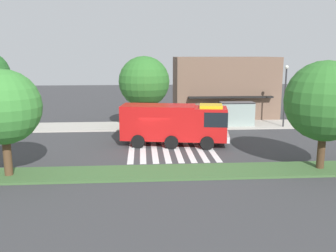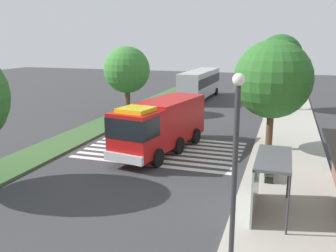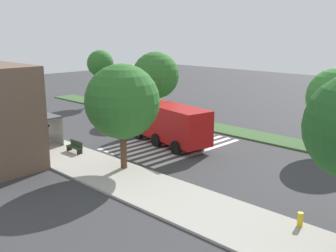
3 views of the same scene
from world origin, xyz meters
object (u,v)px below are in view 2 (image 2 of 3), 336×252
(transit_bus, at_px, (200,82))
(street_lamp, at_px, (235,161))
(fire_truck, at_px, (159,124))
(median_tree_far_west, at_px, (127,70))
(bus_stop_shelter, at_px, (265,172))
(fire_hydrant, at_px, (270,110))
(sidewalk_tree_west, at_px, (273,79))
(bench_near_shelter, at_px, (269,170))
(sidewalk_tree_far_west, at_px, (280,57))
(parked_car_west, at_px, (261,91))

(transit_bus, bearing_deg, street_lamp, -163.90)
(fire_truck, relative_size, median_tree_far_west, 1.40)
(bus_stop_shelter, height_order, fire_hydrant, bus_stop_shelter)
(sidewalk_tree_west, bearing_deg, median_tree_far_west, -121.24)
(fire_truck, xyz_separation_m, sidewalk_tree_west, (-2.66, 6.84, 2.84))
(transit_bus, bearing_deg, bench_near_shelter, -157.85)
(fire_truck, xyz_separation_m, bench_near_shelter, (2.94, 7.13, -1.35))
(sidewalk_tree_far_west, height_order, fire_hydrant, sidewalk_tree_far_west)
(sidewalk_tree_far_west, distance_m, sidewalk_tree_west, 15.17)
(median_tree_far_west, bearing_deg, bus_stop_shelter, 38.34)
(bench_near_shelter, bearing_deg, sidewalk_tree_west, -177.01)
(fire_hydrant, bearing_deg, sidewalk_tree_far_west, 168.29)
(sidewalk_tree_far_west, relative_size, fire_hydrant, 10.98)
(sidewalk_tree_west, relative_size, fire_hydrant, 10.24)
(transit_bus, distance_m, fire_hydrant, 11.54)
(fire_hydrant, bearing_deg, bench_near_shelter, 2.47)
(street_lamp, relative_size, fire_hydrant, 8.91)
(fire_truck, xyz_separation_m, street_lamp, (11.60, 6.44, 1.88))
(bench_near_shelter, xyz_separation_m, fire_hydrant, (-18.34, -0.79, -0.10))
(bench_near_shelter, bearing_deg, bus_stop_shelter, -0.43)
(transit_bus, height_order, bench_near_shelter, transit_bus)
(parked_car_west, relative_size, transit_bus, 0.39)
(bus_stop_shelter, xyz_separation_m, sidewalk_tree_far_west, (-24.75, -0.26, 3.64))
(parked_car_west, relative_size, sidewalk_tree_far_west, 0.57)
(bus_stop_shelter, xyz_separation_m, street_lamp, (4.65, -0.66, 1.93))
(parked_car_west, height_order, sidewalk_tree_far_west, sidewalk_tree_far_west)
(bus_stop_shelter, xyz_separation_m, sidewalk_tree_west, (-9.60, -0.26, 2.89))
(bus_stop_shelter, height_order, sidewalk_tree_far_west, sidewalk_tree_far_west)
(bus_stop_shelter, height_order, sidewalk_tree_west, sidewalk_tree_west)
(street_lamp, xyz_separation_m, sidewalk_tree_west, (-14.26, 0.40, 0.96))
(median_tree_far_west, bearing_deg, fire_hydrant, 107.12)
(parked_car_west, bearing_deg, median_tree_far_west, -37.48)
(bus_stop_shelter, distance_m, median_tree_far_west, 23.28)
(fire_truck, xyz_separation_m, median_tree_far_west, (-11.21, -7.26, 2.44))
(bench_near_shelter, relative_size, sidewalk_tree_west, 0.22)
(transit_bus, height_order, bus_stop_shelter, transit_bus)
(median_tree_far_west, bearing_deg, sidewalk_tree_far_west, 115.09)
(bus_stop_shelter, distance_m, sidewalk_tree_west, 10.03)
(bus_stop_shelter, distance_m, bench_near_shelter, 4.20)
(street_lamp, bearing_deg, transit_bus, -165.23)
(bench_near_shelter, relative_size, fire_hydrant, 2.29)
(median_tree_far_west, relative_size, fire_hydrant, 9.33)
(sidewalk_tree_far_west, xyz_separation_m, fire_hydrant, (2.41, -0.50, -5.03))
(median_tree_far_west, height_order, fire_hydrant, median_tree_far_west)
(sidewalk_tree_west, xyz_separation_m, median_tree_far_west, (-8.55, -14.10, -0.39))
(bench_near_shelter, distance_m, sidewalk_tree_far_west, 21.33)
(parked_car_west, distance_m, sidewalk_tree_west, 23.75)
(bus_stop_shelter, xyz_separation_m, fire_hydrant, (-22.34, -0.76, -1.40))
(fire_truck, xyz_separation_m, parked_car_west, (-25.99, 4.64, -1.02))
(bus_stop_shelter, relative_size, bench_near_shelter, 2.19)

